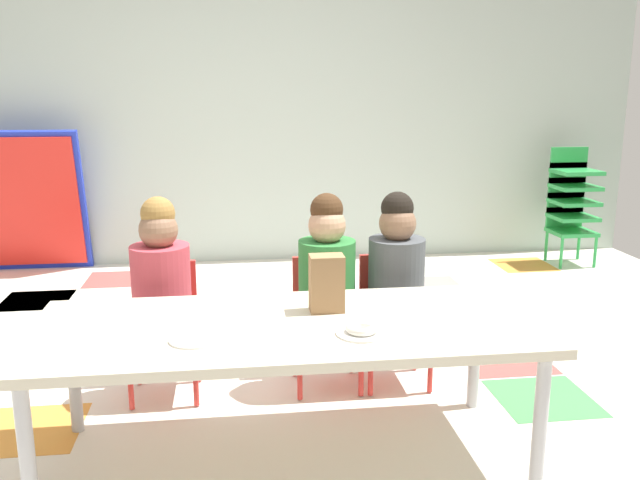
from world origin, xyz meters
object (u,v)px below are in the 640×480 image
at_px(craft_table, 287,334).
at_px(folded_activity_table, 23,203).
at_px(seated_child_near_camera, 161,279).
at_px(kid_chair_green_stack, 572,199).
at_px(donut_powdered_on_plate, 362,328).
at_px(paper_plate_near_edge, 362,333).
at_px(seated_child_middle_seat, 327,273).
at_px(paper_plate_center_table, 195,339).
at_px(seated_child_far_right, 396,271).
at_px(paper_bag_brown, 327,283).

xyz_separation_m(craft_table, folded_activity_table, (-1.75, 2.90, 0.04)).
xyz_separation_m(seated_child_near_camera, kid_chair_green_stack, (2.99, 2.02, -0.04)).
bearing_deg(folded_activity_table, craft_table, -58.90).
relative_size(kid_chair_green_stack, donut_powdered_on_plate, 8.04).
distance_m(seated_child_near_camera, folded_activity_table, 2.60).
bearing_deg(craft_table, paper_plate_near_edge, -30.87).
xyz_separation_m(seated_child_middle_seat, paper_plate_center_table, (-0.56, -0.74, -0.01)).
bearing_deg(seated_child_far_right, paper_plate_near_edge, -112.05).
height_order(seated_child_far_right, paper_plate_center_table, seated_child_far_right).
distance_m(paper_bag_brown, paper_plate_near_edge, 0.30).
bearing_deg(seated_child_middle_seat, seated_child_near_camera, -180.00).
distance_m(kid_chair_green_stack, paper_plate_center_table, 3.93).
bearing_deg(paper_plate_center_table, paper_bag_brown, 27.08).
bearing_deg(seated_child_far_right, folded_activity_table, 135.19).
relative_size(craft_table, seated_child_near_camera, 2.02).
distance_m(folded_activity_table, paper_plate_center_table, 3.35).
bearing_deg(folded_activity_table, paper_plate_center_table, -64.82).
distance_m(seated_child_middle_seat, paper_bag_brown, 0.51).
relative_size(paper_plate_near_edge, donut_powdered_on_plate, 1.57).
bearing_deg(seated_child_middle_seat, paper_plate_center_table, -126.90).
bearing_deg(folded_activity_table, paper_bag_brown, -55.50).
bearing_deg(paper_bag_brown, craft_table, -143.95).
xyz_separation_m(folded_activity_table, donut_powdered_on_plate, (2.00, -3.05, 0.03)).
height_order(folded_activity_table, paper_bag_brown, folded_activity_table).
height_order(seated_child_middle_seat, paper_bag_brown, seated_child_middle_seat).
distance_m(seated_child_middle_seat, donut_powdered_on_plate, 0.76).
bearing_deg(paper_plate_center_table, paper_plate_near_edge, -1.80).
bearing_deg(seated_child_middle_seat, seated_child_far_right, 0.00).
bearing_deg(donut_powdered_on_plate, folded_activity_table, 123.24).
relative_size(folded_activity_table, paper_plate_near_edge, 6.04).
bearing_deg(donut_powdered_on_plate, kid_chair_green_stack, 51.30).
bearing_deg(paper_plate_center_table, craft_table, 21.94).
height_order(seated_child_near_camera, paper_bag_brown, seated_child_near_camera).
distance_m(craft_table, paper_plate_center_table, 0.35).
bearing_deg(folded_activity_table, seated_child_near_camera, -61.57).
bearing_deg(seated_child_far_right, seated_child_near_camera, -180.00).
height_order(kid_chair_green_stack, paper_plate_near_edge, kid_chair_green_stack).
xyz_separation_m(paper_plate_near_edge, paper_plate_center_table, (-0.57, 0.02, 0.00)).
height_order(craft_table, seated_child_near_camera, seated_child_near_camera).
bearing_deg(paper_bag_brown, paper_plate_center_table, -152.92).
xyz_separation_m(seated_child_far_right, kid_chair_green_stack, (1.92, 2.02, -0.04)).
relative_size(paper_plate_near_edge, paper_plate_center_table, 1.00).
bearing_deg(seated_child_near_camera, paper_plate_center_table, -75.96).
relative_size(paper_bag_brown, paper_plate_center_table, 1.22).
bearing_deg(craft_table, seated_child_middle_seat, 69.20).
relative_size(seated_child_far_right, kid_chair_green_stack, 1.00).
xyz_separation_m(paper_bag_brown, paper_plate_near_edge, (0.09, -0.27, -0.11)).
bearing_deg(paper_plate_near_edge, craft_table, 149.13).
bearing_deg(paper_bag_brown, kid_chair_green_stack, 47.37).
relative_size(seated_child_near_camera, seated_child_middle_seat, 1.00).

